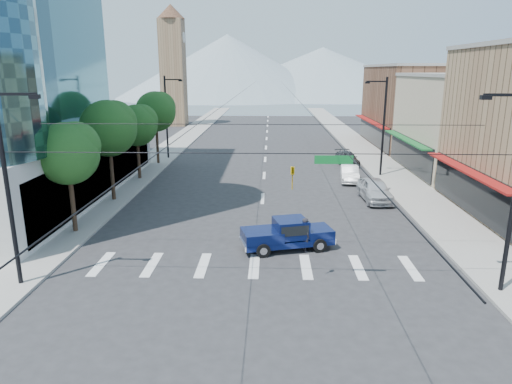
{
  "coord_description": "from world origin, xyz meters",
  "views": [
    {
      "loc": [
        0.56,
        -19.71,
        9.54
      ],
      "look_at": [
        -0.22,
        4.74,
        3.0
      ],
      "focal_mm": 32.0,
      "sensor_mm": 36.0,
      "label": 1
    }
  ],
  "objects_px": {
    "pedestrian": "(306,235)",
    "parked_car_near": "(375,190)",
    "parked_car_far": "(347,158)",
    "pickup_truck": "(287,234)",
    "parked_car_mid": "(350,173)"
  },
  "relations": [
    {
      "from": "pedestrian",
      "to": "pickup_truck",
      "type": "bearing_deg",
      "value": 56.0
    },
    {
      "from": "pedestrian",
      "to": "parked_car_near",
      "type": "xyz_separation_m",
      "value": [
        5.96,
        10.25,
        -0.12
      ]
    },
    {
      "from": "parked_car_near",
      "to": "parked_car_far",
      "type": "height_order",
      "value": "parked_car_near"
    },
    {
      "from": "parked_car_near",
      "to": "parked_car_mid",
      "type": "bearing_deg",
      "value": 95.72
    },
    {
      "from": "pickup_truck",
      "to": "parked_car_far",
      "type": "distance_m",
      "value": 24.5
    },
    {
      "from": "parked_car_mid",
      "to": "parked_car_near",
      "type": "bearing_deg",
      "value": -76.1
    },
    {
      "from": "parked_car_near",
      "to": "parked_car_far",
      "type": "bearing_deg",
      "value": 87.43
    },
    {
      "from": "pickup_truck",
      "to": "parked_car_mid",
      "type": "relative_size",
      "value": 1.24
    },
    {
      "from": "pickup_truck",
      "to": "parked_car_mid",
      "type": "height_order",
      "value": "pickup_truck"
    },
    {
      "from": "parked_car_near",
      "to": "parked_car_far",
      "type": "relative_size",
      "value": 1.06
    },
    {
      "from": "pickup_truck",
      "to": "parked_car_mid",
      "type": "bearing_deg",
      "value": 54.46
    },
    {
      "from": "parked_car_near",
      "to": "parked_car_mid",
      "type": "xyz_separation_m",
      "value": [
        -0.86,
        6.19,
        -0.13
      ]
    },
    {
      "from": "pedestrian",
      "to": "parked_car_near",
      "type": "bearing_deg",
      "value": -45.42
    },
    {
      "from": "pickup_truck",
      "to": "pedestrian",
      "type": "bearing_deg",
      "value": -33.58
    },
    {
      "from": "pedestrian",
      "to": "parked_car_mid",
      "type": "distance_m",
      "value": 17.21
    }
  ]
}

